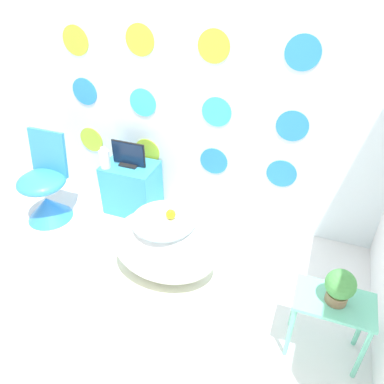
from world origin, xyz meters
TOP-DOWN VIEW (x-y plane):
  - ground_plane at (0.00, 0.00)m, footprint 12.00×12.00m
  - wall_back_dotted at (0.00, 1.64)m, footprint 4.81×0.05m
  - rug at (0.20, 0.60)m, footprint 0.94×0.69m
  - bathtub at (0.25, 0.71)m, footprint 0.91×0.63m
  - rubber_duck at (0.30, 0.72)m, footprint 0.08×0.09m
  - chair at (-1.17, 0.98)m, footprint 0.47×0.47m
  - tv_cabinet at (-0.44, 1.40)m, footprint 0.52×0.38m
  - tv at (-0.44, 1.40)m, footprint 0.35×0.12m
  - vase at (-0.64, 1.29)m, footprint 0.10×0.10m
  - side_table at (1.56, 0.41)m, footprint 0.50×0.30m
  - potted_plant_left at (1.56, 0.41)m, footprint 0.19×0.19m

SIDE VIEW (x-z plane):
  - ground_plane at x=0.00m, z-range 0.00..0.00m
  - rug at x=0.20m, z-range 0.00..0.01m
  - tv_cabinet at x=-0.44m, z-range 0.00..0.53m
  - chair at x=-1.17m, z-range -0.16..0.73m
  - bathtub at x=0.25m, z-range 0.00..0.59m
  - side_table at x=1.56m, z-range 0.15..0.67m
  - vase at x=-0.64m, z-range 0.52..0.74m
  - rubber_duck at x=0.30m, z-range 0.58..0.68m
  - tv at x=-0.44m, z-range 0.52..0.77m
  - potted_plant_left at x=1.56m, z-range 0.53..0.77m
  - wall_back_dotted at x=0.00m, z-range 0.00..2.60m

